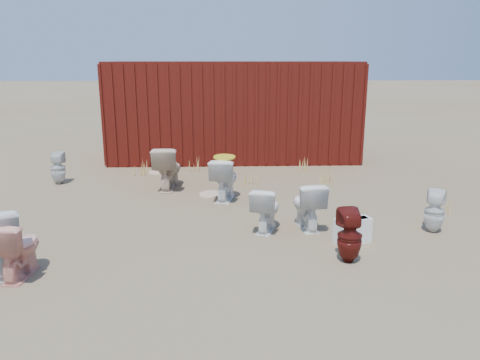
{
  "coord_description": "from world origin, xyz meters",
  "views": [
    {
      "loc": [
        -0.27,
        -6.74,
        2.45
      ],
      "look_at": [
        0.0,
        0.6,
        0.55
      ],
      "focal_mm": 35.0,
      "sensor_mm": 36.0,
      "label": 1
    }
  ],
  "objects_px": {
    "toilet_front_c": "(266,209)",
    "toilet_back_beige_left": "(170,169)",
    "toilet_front_e": "(307,205)",
    "toilet_back_beige_right": "(166,168)",
    "shipping_container": "(233,110)",
    "toilet_back_a": "(58,168)",
    "toilet_front_pink": "(17,248)",
    "loose_tank": "(353,231)",
    "toilet_front_a": "(0,240)",
    "toilet_back_yellowlid": "(225,179)",
    "toilet_back_e": "(435,211)",
    "toilet_front_maroon": "(350,236)"
  },
  "relations": [
    {
      "from": "toilet_back_beige_left",
      "to": "toilet_back_e",
      "type": "xyz_separation_m",
      "value": [
        4.12,
        -2.67,
        -0.04
      ]
    },
    {
      "from": "toilet_front_c",
      "to": "toilet_front_e",
      "type": "xyz_separation_m",
      "value": [
        0.62,
        0.07,
        0.03
      ]
    },
    {
      "from": "toilet_front_pink",
      "to": "loose_tank",
      "type": "distance_m",
      "value": 4.23
    },
    {
      "from": "toilet_front_pink",
      "to": "toilet_back_a",
      "type": "distance_m",
      "value": 4.32
    },
    {
      "from": "loose_tank",
      "to": "shipping_container",
      "type": "bearing_deg",
      "value": 87.38
    },
    {
      "from": "toilet_front_maroon",
      "to": "toilet_front_e",
      "type": "relative_size",
      "value": 0.94
    },
    {
      "from": "toilet_back_a",
      "to": "loose_tank",
      "type": "relative_size",
      "value": 1.3
    },
    {
      "from": "toilet_back_beige_left",
      "to": "toilet_back_beige_right",
      "type": "height_order",
      "value": "toilet_back_beige_right"
    },
    {
      "from": "toilet_front_a",
      "to": "toilet_front_c",
      "type": "distance_m",
      "value": 3.48
    },
    {
      "from": "toilet_back_beige_left",
      "to": "toilet_back_beige_right",
      "type": "xyz_separation_m",
      "value": [
        -0.04,
        -0.18,
        0.07
      ]
    },
    {
      "from": "toilet_front_e",
      "to": "toilet_front_a",
      "type": "bearing_deg",
      "value": 11.63
    },
    {
      "from": "toilet_back_a",
      "to": "toilet_front_maroon",
      "type": "bearing_deg",
      "value": 134.48
    },
    {
      "from": "toilet_front_a",
      "to": "toilet_back_beige_left",
      "type": "height_order",
      "value": "toilet_front_a"
    },
    {
      "from": "toilet_back_yellowlid",
      "to": "toilet_back_e",
      "type": "height_order",
      "value": "toilet_back_yellowlid"
    },
    {
      "from": "toilet_back_beige_left",
      "to": "toilet_back_e",
      "type": "distance_m",
      "value": 4.91
    },
    {
      "from": "shipping_container",
      "to": "toilet_back_yellowlid",
      "type": "distance_m",
      "value": 3.95
    },
    {
      "from": "toilet_front_a",
      "to": "toilet_back_yellowlid",
      "type": "distance_m",
      "value": 3.91
    },
    {
      "from": "loose_tank",
      "to": "toilet_back_a",
      "type": "bearing_deg",
      "value": 130.15
    },
    {
      "from": "toilet_back_yellowlid",
      "to": "loose_tank",
      "type": "xyz_separation_m",
      "value": [
        1.74,
        -2.12,
        -0.21
      ]
    },
    {
      "from": "toilet_front_c",
      "to": "toilet_back_beige_right",
      "type": "xyz_separation_m",
      "value": [
        -1.72,
        2.34,
        0.09
      ]
    },
    {
      "from": "toilet_front_a",
      "to": "toilet_front_e",
      "type": "bearing_deg",
      "value": 173.83
    },
    {
      "from": "toilet_back_beige_left",
      "to": "toilet_back_e",
      "type": "relative_size",
      "value": 1.13
    },
    {
      "from": "shipping_container",
      "to": "toilet_back_beige_right",
      "type": "bearing_deg",
      "value": -113.79
    },
    {
      "from": "toilet_back_beige_right",
      "to": "shipping_container",
      "type": "bearing_deg",
      "value": -113.53
    },
    {
      "from": "toilet_front_c",
      "to": "toilet_front_e",
      "type": "bearing_deg",
      "value": -155.82
    },
    {
      "from": "toilet_front_pink",
      "to": "toilet_back_beige_left",
      "type": "height_order",
      "value": "toilet_back_beige_left"
    },
    {
      "from": "toilet_front_maroon",
      "to": "toilet_back_yellowlid",
      "type": "relative_size",
      "value": 0.88
    },
    {
      "from": "toilet_front_pink",
      "to": "toilet_back_e",
      "type": "distance_m",
      "value": 5.58
    },
    {
      "from": "shipping_container",
      "to": "toilet_back_a",
      "type": "distance_m",
      "value": 4.55
    },
    {
      "from": "toilet_front_a",
      "to": "toilet_front_pink",
      "type": "relative_size",
      "value": 1.18
    },
    {
      "from": "toilet_front_pink",
      "to": "toilet_back_e",
      "type": "relative_size",
      "value": 1.11
    },
    {
      "from": "toilet_front_a",
      "to": "toilet_front_pink",
      "type": "bearing_deg",
      "value": 130.82
    },
    {
      "from": "toilet_back_a",
      "to": "toilet_back_e",
      "type": "distance_m",
      "value": 7.04
    },
    {
      "from": "toilet_front_c",
      "to": "toilet_back_a",
      "type": "distance_m",
      "value": 4.84
    },
    {
      "from": "toilet_front_a",
      "to": "toilet_back_yellowlid",
      "type": "height_order",
      "value": "toilet_front_a"
    },
    {
      "from": "toilet_front_pink",
      "to": "toilet_front_maroon",
      "type": "distance_m",
      "value": 3.93
    },
    {
      "from": "shipping_container",
      "to": "toilet_front_a",
      "type": "distance_m",
      "value": 7.38
    },
    {
      "from": "shipping_container",
      "to": "toilet_back_yellowlid",
      "type": "xyz_separation_m",
      "value": [
        -0.25,
        -3.85,
        -0.82
      ]
    },
    {
      "from": "shipping_container",
      "to": "toilet_back_e",
      "type": "height_order",
      "value": "shipping_container"
    },
    {
      "from": "toilet_back_a",
      "to": "toilet_back_beige_left",
      "type": "xyz_separation_m",
      "value": [
        2.27,
        -0.29,
        0.03
      ]
    },
    {
      "from": "toilet_front_e",
      "to": "toilet_back_beige_right",
      "type": "xyz_separation_m",
      "value": [
        -2.34,
        2.27,
        0.06
      ]
    },
    {
      "from": "toilet_front_e",
      "to": "toilet_back_yellowlid",
      "type": "relative_size",
      "value": 0.94
    },
    {
      "from": "toilet_front_pink",
      "to": "toilet_front_maroon",
      "type": "height_order",
      "value": "toilet_front_pink"
    },
    {
      "from": "toilet_front_e",
      "to": "toilet_back_beige_left",
      "type": "relative_size",
      "value": 1.02
    },
    {
      "from": "toilet_back_beige_right",
      "to": "toilet_back_e",
      "type": "relative_size",
      "value": 1.35
    },
    {
      "from": "toilet_front_a",
      "to": "toilet_front_maroon",
      "type": "height_order",
      "value": "toilet_front_a"
    },
    {
      "from": "toilet_front_e",
      "to": "toilet_back_beige_left",
      "type": "distance_m",
      "value": 3.36
    },
    {
      "from": "toilet_back_beige_right",
      "to": "toilet_front_c",
      "type": "bearing_deg",
      "value": 126.6
    },
    {
      "from": "toilet_front_c",
      "to": "toilet_back_e",
      "type": "relative_size",
      "value": 1.05
    },
    {
      "from": "toilet_front_c",
      "to": "toilet_back_beige_left",
      "type": "xyz_separation_m",
      "value": [
        -1.68,
        2.52,
        0.02
      ]
    }
  ]
}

